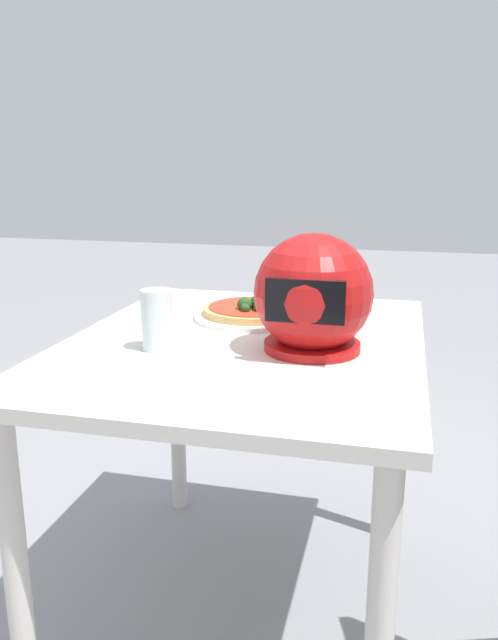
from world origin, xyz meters
TOP-DOWN VIEW (x-y plane):
  - ground_plane at (0.00, 0.00)m, footprint 14.00×14.00m
  - dining_table at (0.00, 0.00)m, footprint 0.82×1.03m
  - pizza_plate at (0.03, -0.20)m, footprint 0.31×0.31m
  - pizza at (0.03, -0.19)m, footprint 0.26×0.26m
  - motorcycle_helmet at (-0.17, 0.05)m, footprint 0.26×0.26m
  - drinking_glass at (0.17, 0.13)m, footprint 0.07×0.07m

SIDE VIEW (x-z plane):
  - ground_plane at x=0.00m, z-range 0.00..0.00m
  - dining_table at x=0.00m, z-range 0.28..1.04m
  - pizza_plate at x=0.03m, z-range 0.76..0.77m
  - pizza at x=0.03m, z-range 0.76..0.81m
  - drinking_glass at x=0.17m, z-range 0.76..0.90m
  - motorcycle_helmet at x=-0.17m, z-range 0.75..1.01m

